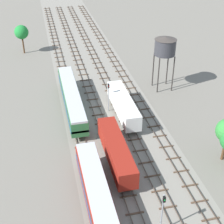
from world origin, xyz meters
name	(u,v)px	position (x,y,z in m)	size (l,w,h in m)	color
ground_plane	(92,73)	(0.00, 56.00, 0.00)	(480.00, 480.00, 0.00)	slate
ballast_bed	(92,73)	(0.00, 56.00, 0.00)	(17.27, 176.00, 0.01)	gray
track_far_left	(64,74)	(-6.63, 57.00, 0.14)	(2.40, 126.00, 0.29)	#47382D
track_left	(82,72)	(-2.21, 57.00, 0.14)	(2.40, 126.00, 0.29)	#47382D
track_centre_left	(101,70)	(2.21, 57.00, 0.14)	(2.40, 126.00, 0.29)	#47382D
track_centre	(119,68)	(6.63, 57.00, 0.14)	(2.40, 126.00, 0.29)	#47382D
passenger_coach_far_left_nearest	(101,208)	(-6.63, 13.16, 2.61)	(2.96, 22.00, 3.80)	maroon
freight_boxcar_left_near	(116,150)	(-2.21, 23.48, 2.45)	(2.87, 14.00, 3.60)	maroon
freight_boxcar_centre_left_mid	(123,105)	(2.22, 36.15, 2.45)	(2.87, 14.00, 3.60)	white
passenger_coach_far_left_midfar	(72,97)	(-6.63, 40.72, 2.61)	(2.96, 22.00, 3.80)	#286638
water_tower	(165,46)	(13.20, 45.20, 9.34)	(4.49, 4.49, 11.31)	#2D2826
signal_post_nearest	(163,209)	(0.00, 10.34, 3.74)	(0.28, 0.47, 5.94)	gray
signal_post_near	(108,94)	(0.00, 38.48, 3.72)	(0.28, 0.47, 5.91)	gray
lineside_tree_0	(21,32)	(-15.46, 72.67, 5.68)	(3.60, 3.60, 7.53)	#4C331E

